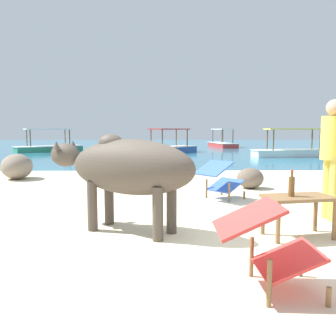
# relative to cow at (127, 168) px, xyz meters

# --- Properties ---
(sand_beach) EXTENTS (18.00, 14.00, 0.04)m
(sand_beach) POSITION_rel_cow_xyz_m (0.73, -0.61, -0.79)
(sand_beach) COLOR beige
(sand_beach) RESTS_ON ground
(water_surface) EXTENTS (60.00, 36.00, 0.03)m
(water_surface) POSITION_rel_cow_xyz_m (0.73, 21.39, -0.81)
(water_surface) COLOR teal
(water_surface) RESTS_ON ground
(cow) EXTENTS (2.02, 1.36, 1.17)m
(cow) POSITION_rel_cow_xyz_m (0.00, 0.00, 0.00)
(cow) COLOR #4C4238
(cow) RESTS_ON sand_beach
(low_bench_table) EXTENTS (0.83, 0.57, 0.48)m
(low_bench_table) POSITION_rel_cow_xyz_m (1.96, -0.27, -0.38)
(low_bench_table) COLOR brown
(low_bench_table) RESTS_ON sand_beach
(bottle) EXTENTS (0.07, 0.07, 0.30)m
(bottle) POSITION_rel_cow_xyz_m (1.87, -0.30, -0.18)
(bottle) COLOR brown
(bottle) RESTS_ON low_bench_table
(deck_chair_near) EXTENTS (0.93, 0.90, 0.68)m
(deck_chair_near) POSITION_rel_cow_xyz_m (1.42, 1.94, -0.39)
(deck_chair_near) COLOR brown
(deck_chair_near) RESTS_ON sand_beach
(deck_chair_far) EXTENTS (0.78, 0.56, 0.68)m
(deck_chair_far) POSITION_rel_cow_xyz_m (1.21, -1.63, -0.39)
(deck_chair_far) COLOR brown
(deck_chair_far) RESTS_ON sand_beach
(person_standing) EXTENTS (0.32, 0.51, 1.62)m
(person_standing) POSITION_rel_cow_xyz_m (2.70, 0.52, 0.17)
(person_standing) COLOR #DBC64C
(person_standing) RESTS_ON sand_beach
(shore_rock_large) EXTENTS (0.98, 1.11, 0.62)m
(shore_rock_large) POSITION_rel_cow_xyz_m (-3.17, 4.64, -0.46)
(shore_rock_large) COLOR gray
(shore_rock_large) RESTS_ON sand_beach
(shore_rock_medium) EXTENTS (0.66, 0.59, 0.39)m
(shore_rock_medium) POSITION_rel_cow_xyz_m (-1.06, 4.14, -0.58)
(shore_rock_medium) COLOR gray
(shore_rock_medium) RESTS_ON sand_beach
(shore_rock_small) EXTENTS (0.77, 0.77, 0.43)m
(shore_rock_small) POSITION_rel_cow_xyz_m (2.25, 3.13, -0.56)
(shore_rock_small) COLOR #6B5B4C
(shore_rock_small) RESTS_ON sand_beach
(boat_red) EXTENTS (1.69, 3.80, 1.29)m
(boat_red) POSITION_rel_cow_xyz_m (4.67, 21.07, -0.52)
(boat_red) COLOR #C63833
(boat_red) RESTS_ON water_surface
(boat_green) EXTENTS (3.70, 2.99, 1.29)m
(boat_green) POSITION_rel_cow_xyz_m (-5.97, 16.17, -0.52)
(boat_green) COLOR #338E66
(boat_green) RESTS_ON water_surface
(boat_white) EXTENTS (3.74, 1.40, 1.29)m
(boat_white) POSITION_rel_cow_xyz_m (6.41, 12.11, -0.52)
(boat_white) COLOR white
(boat_white) RESTS_ON water_surface
(boat_blue) EXTENTS (3.24, 3.56, 1.29)m
(boat_blue) POSITION_rel_cow_xyz_m (0.83, 15.17, -0.52)
(boat_blue) COLOR #3866B7
(boat_blue) RESTS_ON water_surface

